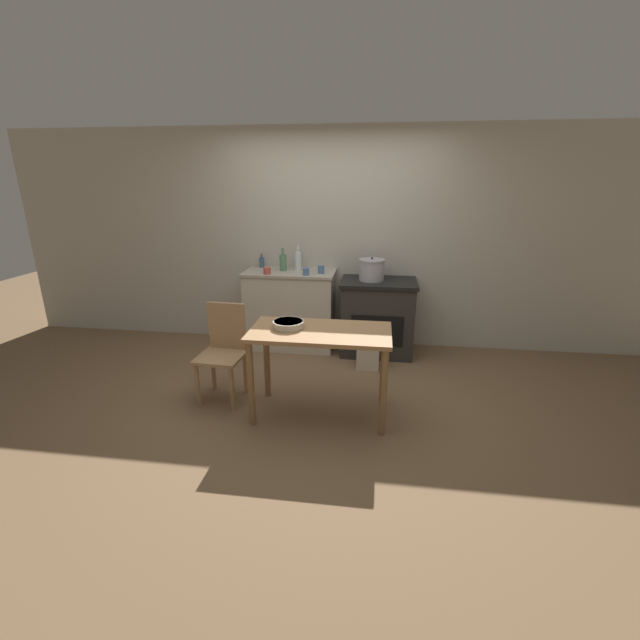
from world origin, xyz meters
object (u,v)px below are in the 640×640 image
(stove, at_px, (377,317))
(flour_sack, at_px, (368,355))
(chair, at_px, (223,349))
(bottle_far_left, at_px, (283,262))
(mixing_bowl_large, at_px, (288,324))
(cup_center_right, at_px, (321,269))
(bottle_left, at_px, (298,260))
(cup_center, at_px, (306,272))
(stock_pot, at_px, (372,270))
(cup_center_left, at_px, (267,271))
(bottle_mid_left, at_px, (262,262))
(work_table, at_px, (320,344))

(stove, xyz_separation_m, flour_sack, (-0.08, -0.49, -0.28))
(chair, relative_size, bottle_far_left, 3.40)
(mixing_bowl_large, relative_size, cup_center_right, 2.86)
(bottle_left, distance_m, cup_center, 0.33)
(stock_pot, relative_size, cup_center_left, 3.50)
(chair, distance_m, bottle_far_left, 1.50)
(stock_pot, distance_m, mixing_bowl_large, 1.62)
(bottle_mid_left, bearing_deg, flour_sack, -28.34)
(bottle_left, xyz_separation_m, cup_center, (0.15, -0.29, -0.07))
(bottle_left, bearing_deg, stock_pot, -10.33)
(stock_pot, relative_size, bottle_mid_left, 1.79)
(chair, height_order, bottle_far_left, bottle_far_left)
(stove, distance_m, cup_center_left, 1.38)
(stove, distance_m, bottle_mid_left, 1.55)
(mixing_bowl_large, xyz_separation_m, bottle_far_left, (-0.38, 1.54, 0.23))
(stock_pot, xyz_separation_m, bottle_left, (-0.88, 0.16, 0.06))
(stock_pot, relative_size, bottle_left, 1.00)
(mixing_bowl_large, height_order, bottle_mid_left, bottle_mid_left)
(cup_center, bearing_deg, bottle_left, 116.77)
(stove, relative_size, bottle_left, 2.95)
(bottle_mid_left, distance_m, cup_center_right, 0.81)
(work_table, relative_size, bottle_left, 3.98)
(bottle_far_left, xyz_separation_m, cup_center_left, (-0.14, -0.21, -0.06))
(bottle_left, bearing_deg, mixing_bowl_large, -82.23)
(chair, xyz_separation_m, bottle_far_left, (0.27, 1.37, 0.57))
(stove, relative_size, cup_center_left, 10.38)
(work_table, xyz_separation_m, cup_center_right, (-0.19, 1.47, 0.33))
(flour_sack, xyz_separation_m, bottle_far_left, (-1.04, 0.57, 0.88))
(chair, bearing_deg, work_table, -8.58)
(chair, xyz_separation_m, mixing_bowl_large, (0.66, -0.18, 0.34))
(chair, xyz_separation_m, stock_pot, (1.31, 1.29, 0.52))
(flour_sack, distance_m, bottle_mid_left, 1.74)
(cup_center, height_order, cup_center_right, cup_center_right)
(stock_pot, distance_m, bottle_far_left, 1.04)
(stove, xyz_separation_m, cup_center_left, (-1.27, -0.14, 0.54))
(bottle_mid_left, height_order, cup_center_left, bottle_mid_left)
(work_table, distance_m, bottle_mid_left, 2.00)
(bottle_far_left, height_order, cup_center_right, bottle_far_left)
(stove, bearing_deg, bottle_mid_left, 170.82)
(bottle_far_left, height_order, cup_center_left, bottle_far_left)
(chair, relative_size, flour_sack, 2.78)
(bottle_left, xyz_separation_m, cup_center_right, (0.30, -0.18, -0.07))
(cup_center_left, bearing_deg, bottle_far_left, 56.07)
(cup_center_left, height_order, cup_center, cup_center)
(stove, distance_m, flour_sack, 0.57)
(bottle_far_left, distance_m, cup_center_right, 0.48)
(stove, relative_size, cup_center, 10.82)
(chair, distance_m, flour_sack, 1.57)
(stove, height_order, work_table, stove)
(chair, distance_m, cup_center_right, 1.56)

